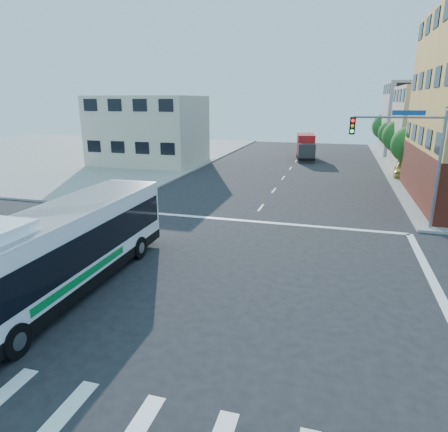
# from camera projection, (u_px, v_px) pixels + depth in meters

# --- Properties ---
(ground) EXTENTS (120.00, 120.00, 0.00)m
(ground) POSITION_uv_depth(u_px,v_px,m) (203.00, 284.00, 17.06)
(ground) COLOR black
(ground) RESTS_ON ground
(sidewalk_nw) EXTENTS (50.00, 50.00, 0.15)m
(sidewalk_nw) POSITION_uv_depth(u_px,v_px,m) (54.00, 153.00, 58.56)
(sidewalk_nw) COLOR #99978E
(sidewalk_nw) RESTS_ON ground
(building_east_far) EXTENTS (12.06, 10.06, 10.00)m
(building_east_far) POSITION_uv_depth(u_px,v_px,m) (429.00, 119.00, 55.47)
(building_east_far) COLOR #9D9C98
(building_east_far) RESTS_ON ground
(building_west) EXTENTS (12.06, 10.06, 8.00)m
(building_west) POSITION_uv_depth(u_px,v_px,m) (149.00, 130.00, 48.09)
(building_west) COLOR beige
(building_west) RESTS_ON ground
(signal_mast_ne) EXTENTS (7.91, 1.13, 8.07)m
(signal_mast_ne) POSITION_uv_depth(u_px,v_px,m) (410.00, 146.00, 23.07)
(signal_mast_ne) COLOR slate
(signal_mast_ne) RESTS_ON ground
(street_tree_a) EXTENTS (3.60, 3.60, 5.53)m
(street_tree_a) POSITION_uv_depth(u_px,v_px,m) (412.00, 142.00, 38.70)
(street_tree_a) COLOR #3A2915
(street_tree_a) RESTS_ON ground
(street_tree_b) EXTENTS (3.80, 3.80, 5.79)m
(street_tree_b) POSITION_uv_depth(u_px,v_px,m) (401.00, 134.00, 46.03)
(street_tree_b) COLOR #3A2915
(street_tree_b) RESTS_ON ground
(street_tree_c) EXTENTS (3.40, 3.40, 5.29)m
(street_tree_c) POSITION_uv_depth(u_px,v_px,m) (392.00, 131.00, 53.50)
(street_tree_c) COLOR #3A2915
(street_tree_c) RESTS_ON ground
(street_tree_d) EXTENTS (4.00, 4.00, 6.03)m
(street_tree_d) POSITION_uv_depth(u_px,v_px,m) (387.00, 125.00, 60.77)
(street_tree_d) COLOR #3A2915
(street_tree_d) RESTS_ON ground
(transit_bus) EXTENTS (3.03, 12.85, 3.79)m
(transit_bus) POSITION_uv_depth(u_px,v_px,m) (60.00, 250.00, 15.80)
(transit_bus) COLOR black
(transit_bus) RESTS_ON ground
(box_truck) EXTENTS (3.01, 7.34, 3.21)m
(box_truck) POSITION_uv_depth(u_px,v_px,m) (306.00, 147.00, 52.08)
(box_truck) COLOR #292A2F
(box_truck) RESTS_ON ground
(parked_car) EXTENTS (2.50, 5.04, 1.65)m
(parked_car) POSITION_uv_depth(u_px,v_px,m) (404.00, 169.00, 40.38)
(parked_car) COLOR #E3C957
(parked_car) RESTS_ON ground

